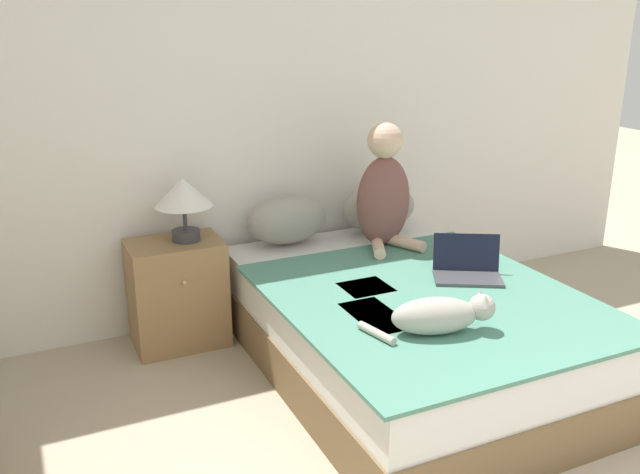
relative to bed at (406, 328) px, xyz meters
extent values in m
cube|color=white|center=(-0.10, 1.12, 1.02)|extent=(5.51, 0.05, 2.55)
cube|color=brown|center=(0.00, 0.01, -0.13)|extent=(1.44, 2.09, 0.26)
cube|color=silver|center=(0.00, 0.01, 0.12)|extent=(1.42, 2.06, 0.24)
cube|color=#4C8470|center=(0.00, -0.20, 0.25)|extent=(1.49, 1.68, 0.02)
cube|color=#B2BC70|center=(-0.23, 0.05, 0.26)|extent=(0.25, 0.23, 0.01)
cube|color=#B2BC70|center=(-0.35, -0.28, 0.26)|extent=(0.21, 0.40, 0.01)
ellipsoid|color=gray|center=(-0.32, 0.89, 0.41)|extent=(0.52, 0.27, 0.30)
ellipsoid|color=gray|center=(0.33, 0.89, 0.41)|extent=(0.52, 0.27, 0.30)
ellipsoid|color=brown|center=(0.19, 0.60, 0.54)|extent=(0.35, 0.19, 0.55)
sphere|color=#DBB293|center=(0.19, 0.60, 0.91)|extent=(0.21, 0.21, 0.21)
cylinder|color=#DBB293|center=(0.09, 0.48, 0.30)|extent=(0.17, 0.25, 0.07)
cylinder|color=#DBB293|center=(0.29, 0.48, 0.30)|extent=(0.17, 0.25, 0.07)
ellipsoid|color=#A8A399|center=(-0.21, -0.55, 0.35)|extent=(0.42, 0.27, 0.17)
sphere|color=#A8A399|center=(0.00, -0.61, 0.38)|extent=(0.12, 0.12, 0.12)
cone|color=#A8A399|center=(0.01, -0.58, 0.42)|extent=(0.05, 0.05, 0.05)
cone|color=#A8A399|center=(-0.01, -0.65, 0.42)|extent=(0.05, 0.05, 0.05)
cylinder|color=#A8A399|center=(-0.46, -0.48, 0.28)|extent=(0.09, 0.22, 0.04)
cube|color=#424247|center=(0.31, -0.10, 0.27)|extent=(0.41, 0.35, 0.02)
cube|color=black|center=(0.37, 0.01, 0.38)|extent=(0.34, 0.22, 0.20)
cube|color=#937047|center=(-1.04, 0.86, 0.06)|extent=(0.53, 0.37, 0.64)
sphere|color=tan|center=(-1.04, 0.66, 0.20)|extent=(0.03, 0.03, 0.03)
cylinder|color=#38383D|center=(-0.97, 0.86, 0.41)|extent=(0.16, 0.16, 0.06)
cylinder|color=#38383D|center=(-0.97, 0.86, 0.51)|extent=(0.02, 0.02, 0.14)
cone|color=white|center=(-0.97, 0.86, 0.67)|extent=(0.33, 0.33, 0.16)
camera|label=1|loc=(-1.82, -2.82, 1.63)|focal=38.00mm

